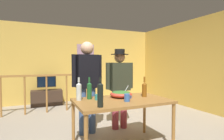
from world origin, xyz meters
TOP-DOWN VIEW (x-y plane):
  - ground_plane at (0.00, 0.00)m, footprint 7.97×7.97m
  - back_wall at (0.00, 3.07)m, footprint 5.67×0.10m
  - side_wall_right at (2.83, 0.92)m, footprint 0.10×4.60m
  - framed_picture at (0.30, 3.01)m, footprint 0.59×0.03m
  - stair_railing at (-0.87, 1.88)m, footprint 2.65×0.10m
  - tv_console at (-1.00, 2.72)m, footprint 0.90×0.40m
  - flat_screen_tv at (-1.00, 2.69)m, footprint 0.54×0.12m
  - serving_table at (-0.12, -0.63)m, footprint 1.40×0.83m
  - salad_bowl at (-0.05, -0.47)m, footprint 0.35×0.35m
  - wine_glass at (-0.36, -0.38)m, footprint 0.08×0.08m
  - wine_bottle_green at (-0.56, -0.40)m, footprint 0.07×0.07m
  - wine_bottle_dark at (-0.57, -0.92)m, footprint 0.07×0.07m
  - wine_bottle_clear at (-0.72, -0.42)m, footprint 0.08×0.08m
  - wine_bottle_amber at (0.32, -0.58)m, footprint 0.08×0.08m
  - mug_teal at (-0.46, -0.51)m, footprint 0.12×0.08m
  - mug_blue at (-0.11, -0.77)m, footprint 0.12×0.08m
  - person_standing_left at (-0.45, 0.11)m, footprint 0.56×0.24m
  - person_standing_right at (0.21, 0.11)m, footprint 0.57×0.34m

SIDE VIEW (x-z plane):
  - ground_plane at x=0.00m, z-range 0.00..0.00m
  - tv_console at x=-1.00m, z-range 0.00..0.46m
  - stair_railing at x=-0.87m, z-range 0.12..1.17m
  - serving_table at x=-0.12m, z-range 0.30..1.05m
  - flat_screen_tv at x=-1.00m, z-range 0.50..0.93m
  - mug_teal at x=-0.46m, z-range 0.74..0.83m
  - mug_blue at x=-0.11m, z-range 0.74..0.85m
  - salad_bowl at x=-0.05m, z-range 0.71..0.89m
  - wine_glass at x=-0.36m, z-range 0.78..0.95m
  - wine_bottle_amber at x=0.32m, z-range 0.71..1.03m
  - wine_bottle_green at x=-0.56m, z-range 0.72..1.05m
  - wine_bottle_clear at x=-0.72m, z-range 0.71..1.05m
  - wine_bottle_dark at x=-0.57m, z-range 0.72..1.09m
  - person_standing_right at x=0.21m, z-range 0.14..1.70m
  - person_standing_left at x=-0.45m, z-range 0.15..1.83m
  - back_wall at x=0.00m, z-range 0.00..2.53m
  - side_wall_right at x=2.83m, z-range 0.00..2.53m
  - framed_picture at x=0.30m, z-range 1.50..1.94m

